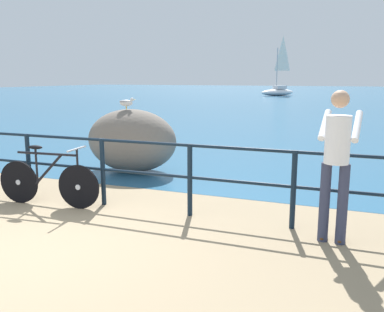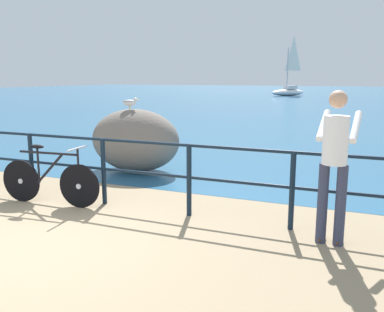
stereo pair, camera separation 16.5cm
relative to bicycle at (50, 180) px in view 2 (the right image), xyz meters
The scene contains 8 objects.
ground_plane 18.58m from the bicycle, 87.72° to the left, with size 120.00×120.00×0.10m, color #937F60.
sea_surface 46.39m from the bicycle, 89.09° to the left, with size 120.00×90.00×0.01m, color #285B7F.
promenade_railing 0.86m from the bicycle, 25.30° to the left, with size 8.56×0.07×1.02m.
bicycle is the anchor object (origin of this frame).
person_at_railing 4.12m from the bicycle, ahead, with size 0.48×0.65×1.78m.
breakwater_boulder_main 2.53m from the bicycle, 89.50° to the left, with size 1.93×1.23×1.29m.
seagull 2.66m from the bicycle, 90.85° to the left, with size 0.34×0.19×0.23m.
sailboat 39.62m from the bicycle, 94.73° to the left, with size 3.63×4.33×6.16m.
Camera 2 is at (3.62, -3.36, 1.92)m, focal length 38.82 mm.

